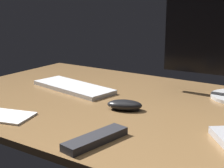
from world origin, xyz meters
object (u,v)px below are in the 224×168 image
at_px(computer_mouse, 125,105).
at_px(tv_remote, 96,139).
at_px(notepad, 7,116).
at_px(keyboard, 73,87).

relative_size(computer_mouse, tv_remote, 0.60).
distance_m(computer_mouse, tv_remote, 0.26).
relative_size(tv_remote, notepad, 1.25).
xyz_separation_m(keyboard, computer_mouse, (0.30, -0.10, 0.01)).
bearing_deg(keyboard, tv_remote, -34.37).
bearing_deg(keyboard, notepad, -73.97).
bearing_deg(notepad, keyboard, 96.28).
bearing_deg(tv_remote, notepad, 99.58).
bearing_deg(computer_mouse, keyboard, 138.97).
xyz_separation_m(computer_mouse, tv_remote, (0.07, -0.25, -0.01)).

